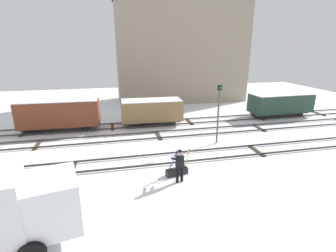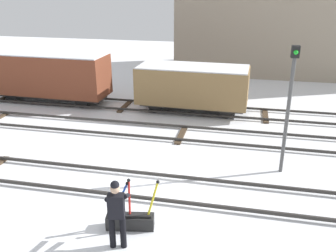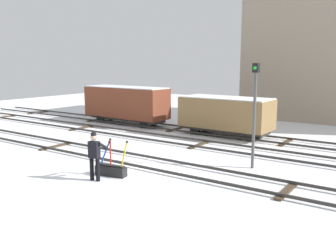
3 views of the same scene
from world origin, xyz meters
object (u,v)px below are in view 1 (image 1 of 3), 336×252
Objects in this scene: rail_worker at (180,163)px; freight_car_far_end at (60,114)px; signal_post at (219,109)px; freight_car_back_track at (152,110)px; freight_car_near_switch at (280,103)px; switch_lever_frame at (177,170)px.

freight_car_far_end is (-7.39, 10.26, 0.45)m from rail_worker.
signal_post is 0.79× the size of freight_car_back_track.
switch_lever_frame is at bearing -146.01° from freight_car_near_switch.
switch_lever_frame is at bearing -89.26° from freight_car_back_track.
signal_post is 12.81m from freight_car_far_end.
signal_post reaches higher than freight_car_far_end.
rail_worker is at bearing -105.76° from switch_lever_frame.
freight_car_far_end reaches higher than freight_car_near_switch.
signal_post is 0.69× the size of freight_car_near_switch.
rail_worker is 0.28× the size of freight_car_far_end.
freight_car_near_switch is at bearing 31.21° from signal_post.
freight_car_back_track reaches higher than switch_lever_frame.
freight_car_back_track is at bearing 1.66° from freight_car_far_end.
freight_car_back_track is 0.84× the size of freight_car_far_end.
freight_car_near_switch is 1.15× the size of freight_car_back_track.
rail_worker is at bearing -144.07° from freight_car_near_switch.
freight_car_near_switch is 20.60m from freight_car_far_end.
freight_car_far_end is at bearing 154.45° from signal_post.
freight_car_far_end is (-11.51, 5.50, -1.08)m from signal_post.
rail_worker reaches higher than switch_lever_frame.
freight_car_near_switch reaches higher than freight_car_back_track.
freight_car_far_end is at bearing 117.84° from switch_lever_frame.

